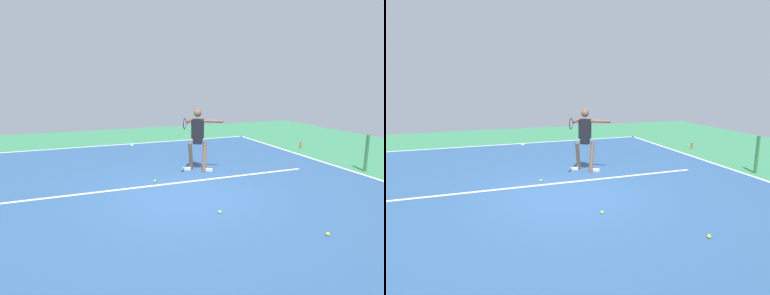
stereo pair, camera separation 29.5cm
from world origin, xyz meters
TOP-DOWN VIEW (x-y plane):
  - ground_plane at (0.00, 0.00)m, footprint 22.04×22.04m
  - court_surface at (0.00, 0.00)m, footprint 10.52×13.27m
  - court_line_baseline_near at (0.00, -6.58)m, footprint 10.52×0.10m
  - court_line_sideline_left at (-5.21, 0.00)m, footprint 0.10×13.27m
  - court_line_service at (0.00, -0.90)m, footprint 7.89×0.10m
  - court_line_centre_mark at (0.00, -6.38)m, footprint 0.10×0.30m
  - net_post at (-5.56, 0.00)m, footprint 0.09×0.09m
  - tennis_player at (-1.04, -1.80)m, footprint 1.36×1.09m
  - tennis_ball_by_baseline at (0.41, -1.17)m, footprint 0.07×0.07m
  - tennis_ball_far_corner at (-0.27, 1.28)m, footprint 0.07×0.07m
  - tennis_ball_by_sideline at (-1.57, 2.80)m, footprint 0.07×0.07m
  - water_bottle at (-6.04, -3.42)m, footprint 0.07×0.07m

SIDE VIEW (x-z plane):
  - ground_plane at x=0.00m, z-range 0.00..0.00m
  - court_surface at x=0.00m, z-range 0.00..0.00m
  - court_line_baseline_near at x=0.00m, z-range 0.00..0.01m
  - court_line_sideline_left at x=-5.21m, z-range 0.00..0.01m
  - court_line_service at x=0.00m, z-range 0.00..0.01m
  - court_line_centre_mark at x=0.00m, z-range 0.00..0.01m
  - tennis_ball_by_baseline at x=0.41m, z-range 0.00..0.07m
  - tennis_ball_far_corner at x=-0.27m, z-range 0.00..0.07m
  - tennis_ball_by_sideline at x=-1.57m, z-range 0.00..0.07m
  - water_bottle at x=-6.04m, z-range 0.00..0.22m
  - net_post at x=-5.56m, z-range 0.00..1.07m
  - tennis_player at x=-1.04m, z-range 0.14..1.95m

